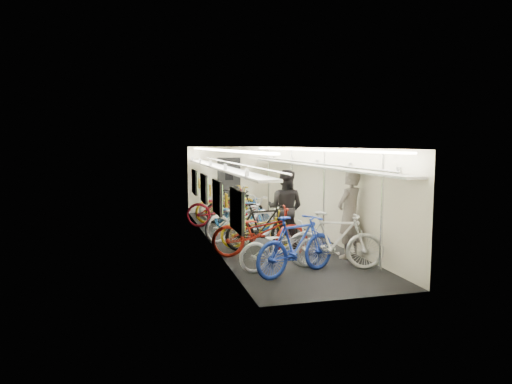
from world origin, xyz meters
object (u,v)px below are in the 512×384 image
backpack (351,195)px  bicycle_1 (297,245)px  passenger_mid (285,208)px  bicycle_0 (282,247)px  passenger_near (349,214)px

backpack → bicycle_1: bearing=-153.7°
bicycle_1 → passenger_mid: 2.49m
bicycle_0 → passenger_mid: 2.17m
bicycle_1 → passenger_near: passenger_near is taller
passenger_near → passenger_mid: (-1.01, 1.42, -0.03)m
passenger_mid → bicycle_1: bearing=112.0°
passenger_mid → backpack: bearing=-167.2°
bicycle_1 → passenger_mid: passenger_mid is taller
passenger_mid → backpack: passenger_mid is taller
passenger_near → backpack: 0.99m
bicycle_1 → backpack: (2.01, 1.79, 0.70)m
passenger_mid → bicycle_0: bearing=105.6°
bicycle_0 → bicycle_1: bicycle_1 is taller
bicycle_0 → backpack: size_ratio=4.73×
bicycle_0 → backpack: bearing=-62.5°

